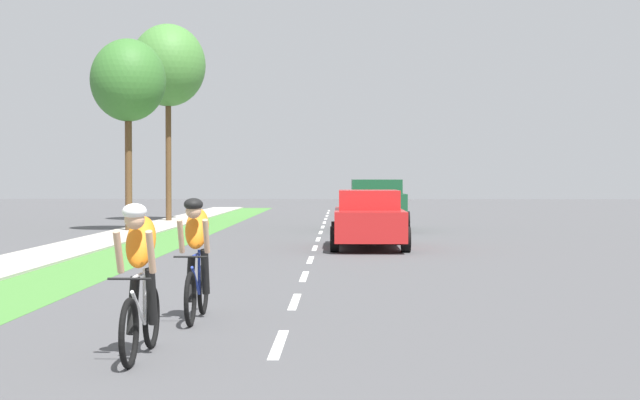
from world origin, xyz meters
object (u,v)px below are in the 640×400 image
at_px(suv_dark_green, 376,203).
at_px(cyclist_lead, 140,279).
at_px(street_tree_near, 128,81).
at_px(street_tree_far, 168,66).
at_px(cyclist_trailing, 196,257).
at_px(sedan_red, 369,219).

bearing_deg(suv_dark_green, cyclist_lead, -97.99).
bearing_deg(cyclist_lead, street_tree_near, 103.32).
relative_size(suv_dark_green, street_tree_far, 0.56).
height_order(cyclist_trailing, sedan_red, cyclist_trailing).
xyz_separation_m(cyclist_trailing, street_tree_near, (-5.43, 19.66, 4.34)).
relative_size(sedan_red, suv_dark_green, 0.91).
bearing_deg(suv_dark_green, cyclist_trailing, -98.44).
bearing_deg(street_tree_near, sedan_red, -42.28).
bearing_deg(sedan_red, cyclist_lead, -100.51).
height_order(cyclist_trailing, street_tree_near, street_tree_near).
distance_m(cyclist_trailing, sedan_red, 12.65).
xyz_separation_m(suv_dark_green, street_tree_far, (-8.53, 6.22, 5.62)).
bearing_deg(street_tree_near, street_tree_far, 90.11).
distance_m(suv_dark_green, street_tree_near, 9.57).
xyz_separation_m(sedan_red, suv_dark_green, (0.52, 8.46, 0.18)).
bearing_deg(cyclist_trailing, suv_dark_green, 81.56).
relative_size(cyclist_lead, sedan_red, 0.40).
bearing_deg(cyclist_lead, suv_dark_green, 82.01).
distance_m(cyclist_trailing, street_tree_near, 20.86).
distance_m(cyclist_lead, cyclist_trailing, 2.50).
bearing_deg(street_tree_near, suv_dark_green, 7.87).
bearing_deg(sedan_red, street_tree_near, 137.72).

